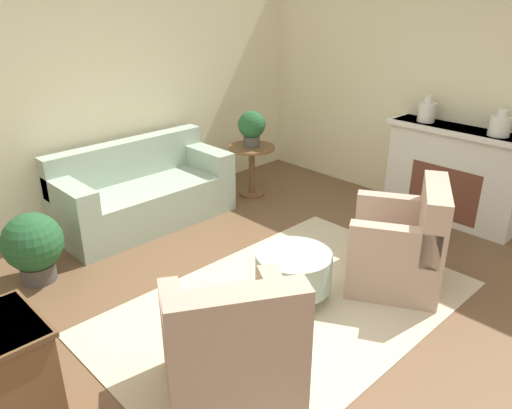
{
  "coord_description": "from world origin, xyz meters",
  "views": [
    {
      "loc": [
        -2.68,
        -2.37,
        2.53
      ],
      "look_at": [
        0.15,
        0.55,
        0.75
      ],
      "focal_mm": 35.0,
      "sensor_mm": 36.0,
      "label": 1
    }
  ],
  "objects_px": {
    "couch": "(143,194)",
    "ottoman_table": "(293,270)",
    "armchair_left": "(232,353)",
    "potted_plant_on_side_table": "(252,127)",
    "armchair_right": "(402,247)",
    "vase_mantel_far": "(500,125)",
    "side_table": "(252,162)",
    "vase_mantel_near": "(427,111)",
    "potted_plant_floor": "(33,245)"
  },
  "relations": [
    {
      "from": "potted_plant_on_side_table",
      "to": "potted_plant_floor",
      "type": "distance_m",
      "value": 2.95
    },
    {
      "from": "side_table",
      "to": "armchair_right",
      "type": "bearing_deg",
      "value": -101.73
    },
    {
      "from": "vase_mantel_far",
      "to": "potted_plant_floor",
      "type": "relative_size",
      "value": 0.41
    },
    {
      "from": "side_table",
      "to": "ottoman_table",
      "type": "bearing_deg",
      "value": -125.15
    },
    {
      "from": "armchair_right",
      "to": "potted_plant_on_side_table",
      "type": "height_order",
      "value": "potted_plant_on_side_table"
    },
    {
      "from": "armchair_left",
      "to": "potted_plant_on_side_table",
      "type": "xyz_separation_m",
      "value": [
        2.57,
        2.51,
        0.54
      ]
    },
    {
      "from": "potted_plant_on_side_table",
      "to": "vase_mantel_near",
      "type": "bearing_deg",
      "value": -57.74
    },
    {
      "from": "armchair_left",
      "to": "armchair_right",
      "type": "relative_size",
      "value": 1.0
    },
    {
      "from": "vase_mantel_near",
      "to": "potted_plant_on_side_table",
      "type": "height_order",
      "value": "vase_mantel_near"
    },
    {
      "from": "ottoman_table",
      "to": "vase_mantel_near",
      "type": "bearing_deg",
      "value": 5.71
    },
    {
      "from": "armchair_left",
      "to": "armchair_right",
      "type": "bearing_deg",
      "value": 0.0
    },
    {
      "from": "armchair_right",
      "to": "vase_mantel_near",
      "type": "distance_m",
      "value": 1.99
    },
    {
      "from": "couch",
      "to": "potted_plant_floor",
      "type": "xyz_separation_m",
      "value": [
        -1.42,
        -0.41,
        0.03
      ]
    },
    {
      "from": "armchair_left",
      "to": "potted_plant_on_side_table",
      "type": "bearing_deg",
      "value": 44.34
    },
    {
      "from": "couch",
      "to": "side_table",
      "type": "distance_m",
      "value": 1.5
    },
    {
      "from": "vase_mantel_near",
      "to": "potted_plant_floor",
      "type": "height_order",
      "value": "vase_mantel_near"
    },
    {
      "from": "armchair_left",
      "to": "vase_mantel_near",
      "type": "xyz_separation_m",
      "value": [
        3.67,
        0.76,
        0.85
      ]
    },
    {
      "from": "vase_mantel_near",
      "to": "potted_plant_floor",
      "type": "relative_size",
      "value": 0.45
    },
    {
      "from": "armchair_right",
      "to": "vase_mantel_far",
      "type": "bearing_deg",
      "value": -2.14
    },
    {
      "from": "side_table",
      "to": "couch",
      "type": "bearing_deg",
      "value": 169.62
    },
    {
      "from": "armchair_left",
      "to": "side_table",
      "type": "relative_size",
      "value": 1.69
    },
    {
      "from": "potted_plant_on_side_table",
      "to": "armchair_right",
      "type": "bearing_deg",
      "value": -101.73
    },
    {
      "from": "side_table",
      "to": "vase_mantel_near",
      "type": "bearing_deg",
      "value": -57.74
    },
    {
      "from": "potted_plant_floor",
      "to": "armchair_left",
      "type": "bearing_deg",
      "value": -82.24
    },
    {
      "from": "armchair_left",
      "to": "vase_mantel_near",
      "type": "bearing_deg",
      "value": 11.73
    },
    {
      "from": "couch",
      "to": "ottoman_table",
      "type": "bearing_deg",
      "value": -88.45
    },
    {
      "from": "couch",
      "to": "armchair_left",
      "type": "relative_size",
      "value": 1.79
    },
    {
      "from": "couch",
      "to": "armchair_left",
      "type": "bearing_deg",
      "value": -111.6
    },
    {
      "from": "side_table",
      "to": "vase_mantel_far",
      "type": "xyz_separation_m",
      "value": [
        1.1,
        -2.57,
        0.76
      ]
    },
    {
      "from": "potted_plant_floor",
      "to": "ottoman_table",
      "type": "bearing_deg",
      "value": -51.37
    },
    {
      "from": "armchair_right",
      "to": "side_table",
      "type": "relative_size",
      "value": 1.69
    },
    {
      "from": "ottoman_table",
      "to": "potted_plant_on_side_table",
      "type": "relative_size",
      "value": 1.44
    },
    {
      "from": "vase_mantel_far",
      "to": "armchair_right",
      "type": "bearing_deg",
      "value": 177.86
    },
    {
      "from": "couch",
      "to": "side_table",
      "type": "xyz_separation_m",
      "value": [
        1.47,
        -0.27,
        0.11
      ]
    },
    {
      "from": "side_table",
      "to": "vase_mantel_far",
      "type": "height_order",
      "value": "vase_mantel_far"
    },
    {
      "from": "armchair_left",
      "to": "vase_mantel_near",
      "type": "height_order",
      "value": "vase_mantel_near"
    },
    {
      "from": "couch",
      "to": "armchair_right",
      "type": "height_order",
      "value": "armchair_right"
    },
    {
      "from": "ottoman_table",
      "to": "vase_mantel_near",
      "type": "relative_size",
      "value": 2.2
    },
    {
      "from": "armchair_left",
      "to": "couch",
      "type": "bearing_deg",
      "value": 68.4
    },
    {
      "from": "armchair_right",
      "to": "vase_mantel_far",
      "type": "xyz_separation_m",
      "value": [
        1.62,
        -0.06,
        0.84
      ]
    },
    {
      "from": "couch",
      "to": "ottoman_table",
      "type": "xyz_separation_m",
      "value": [
        0.06,
        -2.27,
        -0.06
      ]
    },
    {
      "from": "couch",
      "to": "potted_plant_on_side_table",
      "type": "bearing_deg",
      "value": -10.38
    },
    {
      "from": "couch",
      "to": "ottoman_table",
      "type": "relative_size",
      "value": 3.01
    },
    {
      "from": "ottoman_table",
      "to": "potted_plant_on_side_table",
      "type": "distance_m",
      "value": 2.53
    },
    {
      "from": "potted_plant_floor",
      "to": "side_table",
      "type": "bearing_deg",
      "value": 2.79
    },
    {
      "from": "armchair_right",
      "to": "potted_plant_floor",
      "type": "bearing_deg",
      "value": 135.02
    },
    {
      "from": "armchair_right",
      "to": "side_table",
      "type": "xyz_separation_m",
      "value": [
        0.52,
        2.51,
        0.08
      ]
    },
    {
      "from": "side_table",
      "to": "vase_mantel_far",
      "type": "relative_size",
      "value": 2.4
    },
    {
      "from": "armchair_right",
      "to": "ottoman_table",
      "type": "xyz_separation_m",
      "value": [
        -0.89,
        0.51,
        -0.09
      ]
    },
    {
      "from": "vase_mantel_near",
      "to": "potted_plant_on_side_table",
      "type": "relative_size",
      "value": 0.65
    }
  ]
}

